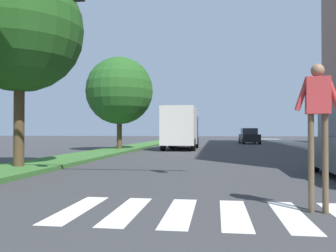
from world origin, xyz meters
name	(u,v)px	position (x,y,z in m)	size (l,w,h in m)	color
ground_plane	(220,148)	(0.00, 30.00, 0.00)	(140.00, 140.00, 0.00)	#38383A
crosswalk	(234,214)	(0.00, 7.11, 0.00)	(5.85, 2.20, 0.01)	silver
median_strip	(129,148)	(-7.02, 28.00, 0.07)	(2.46, 64.00, 0.15)	#386B2D
tree_mid	(20,29)	(-7.10, 12.62, 4.93)	(4.41, 4.41, 7.00)	#4C3823
tree_far	(119,91)	(-7.03, 25.18, 4.21)	(4.73, 4.73, 6.44)	#4C3823
sidewalk_right	(331,149)	(7.95, 28.00, 0.07)	(3.00, 64.00, 0.15)	#9E9991
traffic_light_gantry	(75,15)	(-3.85, 9.74, 4.32)	(7.83, 0.30, 6.00)	gold
pedestrian_performer	(318,113)	(1.39, 7.39, 1.66)	(0.75, 0.28, 2.49)	brown
sedan_midblock	(185,138)	(-2.81, 29.47, 0.79)	(1.98, 4.15, 1.70)	silver
sedan_distant	(249,137)	(3.31, 40.23, 0.79)	(2.07, 4.14, 1.70)	black
truck_box_delivery	(181,128)	(-2.90, 27.33, 1.63)	(2.40, 6.20, 3.10)	navy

